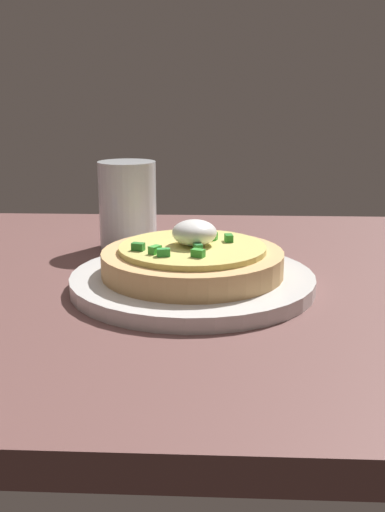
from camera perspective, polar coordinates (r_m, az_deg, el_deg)
name	(u,v)px	position (r cm, az deg, el deg)	size (l,w,h in cm)	color
dining_table	(163,287)	(69.80, -2.83, -2.97)	(99.72, 70.85, 2.88)	brown
plate	(192,281)	(64.65, 0.00, -2.38)	(26.37, 26.37, 1.58)	silver
pizza	(193,259)	(63.95, 0.01, -0.28)	(19.56, 19.56, 5.92)	tan
cup_near	(128,211)	(81.01, -6.21, 4.34)	(7.71, 7.71, 11.73)	silver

